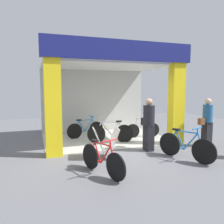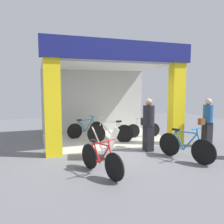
{
  "view_description": "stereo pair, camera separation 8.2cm",
  "coord_description": "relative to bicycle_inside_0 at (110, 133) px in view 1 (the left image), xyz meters",
  "views": [
    {
      "loc": [
        -2.62,
        -6.67,
        2.03
      ],
      "look_at": [
        0.0,
        0.82,
        1.15
      ],
      "focal_mm": 35.92,
      "sensor_mm": 36.0,
      "label": 1
    },
    {
      "loc": [
        -2.55,
        -6.7,
        2.03
      ],
      "look_at": [
        0.0,
        0.82,
        1.15
      ],
      "focal_mm": 35.92,
      "sensor_mm": 36.0,
      "label": 2
    }
  ],
  "objects": [
    {
      "name": "sandwich_board_sign",
      "position": [
        -0.69,
        -1.6,
        0.07
      ],
      "size": [
        0.8,
        0.69,
        0.88
      ],
      "color": "silver",
      "rests_on": "ground"
    },
    {
      "name": "bicycle_inside_1",
      "position": [
        -0.68,
        1.12,
        -0.03
      ],
      "size": [
        1.55,
        0.46,
        0.87
      ],
      "color": "black",
      "rests_on": "ground"
    },
    {
      "name": "bicycle_inside_2",
      "position": [
        1.53,
        0.4,
        -0.05
      ],
      "size": [
        1.46,
        0.4,
        0.8
      ],
      "color": "black",
      "rests_on": "ground"
    },
    {
      "name": "pedestrian_1",
      "position": [
        0.82,
        -1.35,
        0.5
      ],
      "size": [
        0.38,
        0.61,
        1.68
      ],
      "color": "black",
      "rests_on": "ground"
    },
    {
      "name": "ground_plane",
      "position": [
        0.02,
        -0.94,
        -0.37
      ],
      "size": [
        17.38,
        17.38,
        0.0
      ],
      "primitive_type": "plane",
      "color": "slate",
      "rests_on": "ground"
    },
    {
      "name": "bicycle_inside_0",
      "position": [
        0.0,
        0.0,
        0.0
      ],
      "size": [
        1.65,
        0.55,
        0.93
      ],
      "color": "black",
      "rests_on": "ground"
    },
    {
      "name": "bicycle_parked_1",
      "position": [
        1.36,
        -2.52,
        0.01
      ],
      "size": [
        0.7,
        1.63,
        0.96
      ],
      "color": "black",
      "rests_on": "ground"
    },
    {
      "name": "bicycle_parked_0",
      "position": [
        -1.16,
        -2.78,
        -0.02
      ],
      "size": [
        0.61,
        1.52,
        0.88
      ],
      "color": "black",
      "rests_on": "ground"
    },
    {
      "name": "pedestrian_0",
      "position": [
        2.98,
        -1.54,
        0.48
      ],
      "size": [
        0.6,
        0.38,
        1.66
      ],
      "color": "black",
      "rests_on": "ground"
    },
    {
      "name": "shop_facade",
      "position": [
        0.02,
        0.69,
        1.49
      ],
      "size": [
        4.89,
        3.6,
        3.47
      ],
      "color": "beige",
      "rests_on": "ground"
    }
  ]
}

